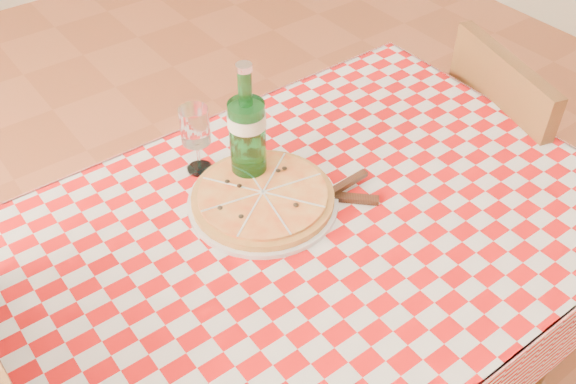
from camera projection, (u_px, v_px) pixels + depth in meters
name	position (u px, v px, depth m)	size (l,w,h in m)	color
dining_table	(312.00, 258.00, 1.38)	(1.20, 0.80, 0.75)	brown
tablecloth	(313.00, 227.00, 1.32)	(1.30, 0.90, 0.01)	#B50B0B
chair_near	(508.00, 166.00, 1.85)	(0.50, 0.50, 0.88)	brown
pizza_plate	(263.00, 197.00, 1.35)	(0.32, 0.32, 0.04)	#C08840
water_bottle	(247.00, 126.00, 1.33)	(0.08, 0.08, 0.29)	#175E24
wine_glass	(196.00, 140.00, 1.39)	(0.06, 0.06, 0.16)	silver
cutlery	(332.00, 194.00, 1.36)	(0.25, 0.21, 0.03)	silver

